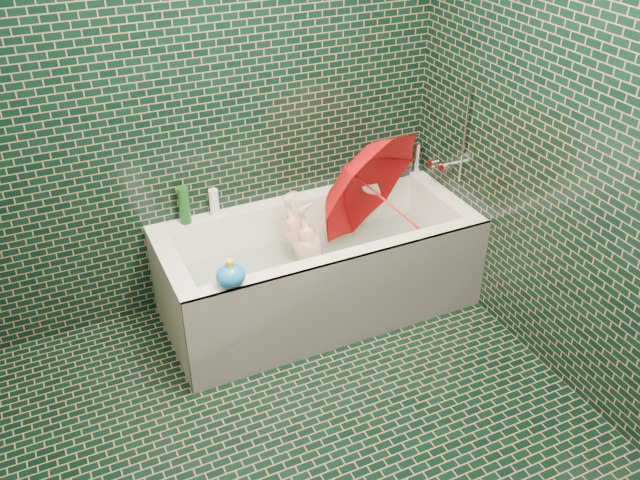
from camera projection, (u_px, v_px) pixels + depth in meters
name	position (u px, v px, depth m)	size (l,w,h in m)	color
floor	(324.00, 464.00, 2.96)	(2.80, 2.80, 0.00)	black
wall_back	(204.00, 88.00, 3.36)	(2.80, 2.80, 0.00)	black
wall_right	(613.00, 149.00, 2.76)	(2.80, 2.80, 0.00)	black
bathtub	(320.00, 278.00, 3.78)	(1.70, 0.75, 0.55)	white
bath_mat	(318.00, 284.00, 3.82)	(1.35, 0.47, 0.01)	green
water	(318.00, 263.00, 3.74)	(1.48, 0.53, 0.00)	silver
faucet	(451.00, 159.00, 3.77)	(0.18, 0.19, 0.55)	silver
child	(311.00, 259.00, 3.76)	(0.29, 0.19, 0.80)	#D6A686
umbrella	(386.00, 201.00, 3.69)	(0.72, 0.72, 0.63)	red
soap_bottle_a	(398.00, 173.00, 4.12)	(0.10, 0.11, 0.27)	white
soap_bottle_b	(404.00, 176.00, 4.08)	(0.08, 0.08, 0.18)	#4E1D6F
soap_bottle_c	(415.00, 172.00, 4.13)	(0.13, 0.13, 0.17)	#144718
bottle_right_tall	(402.00, 160.00, 4.04)	(0.06, 0.06, 0.21)	#144718
bottle_right_pump	(417.00, 158.00, 4.08)	(0.05, 0.05, 0.19)	silver
bottle_left_tall	(184.00, 206.00, 3.57)	(0.06, 0.06, 0.21)	#144718
bottle_left_short	(214.00, 202.00, 3.66)	(0.05, 0.05, 0.15)	white
rubber_duck	(395.00, 169.00, 4.08)	(0.10, 0.07, 0.08)	yellow
bath_toy	(231.00, 275.00, 3.10)	(0.14, 0.12, 0.14)	blue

